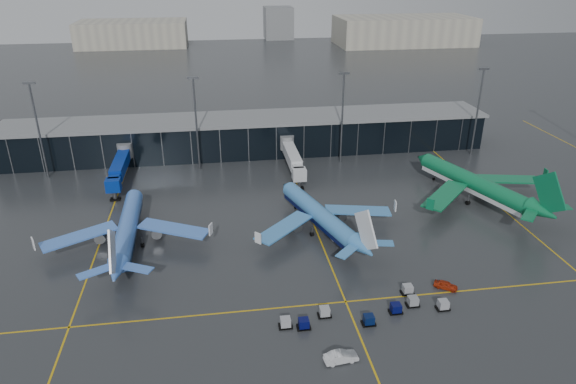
{
  "coord_description": "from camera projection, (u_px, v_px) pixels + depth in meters",
  "views": [
    {
      "loc": [
        -10.27,
        -84.36,
        53.14
      ],
      "look_at": [
        5.0,
        18.0,
        6.0
      ],
      "focal_mm": 32.0,
      "sensor_mm": 36.0,
      "label": 1
    }
  ],
  "objects": [
    {
      "name": "ground",
      "position": [
        276.0,
        260.0,
        99.33
      ],
      "size": [
        600.0,
        600.0,
        0.0
      ],
      "primitive_type": "plane",
      "color": "#282B2D",
      "rests_on": "ground"
    },
    {
      "name": "distant_hangars",
      "position": [
        299.0,
        31.0,
        345.49
      ],
      "size": [
        260.0,
        71.0,
        22.0
      ],
      "color": "#B2AD99",
      "rests_on": "ground"
    },
    {
      "name": "airliner_klm_near",
      "position": [
        319.0,
        205.0,
        108.03
      ],
      "size": [
        43.67,
        46.74,
        11.81
      ],
      "primitive_type": null,
      "rotation": [
        0.0,
        0.0,
        0.3
      ],
      "color": "#3E86CE",
      "rests_on": "ground"
    },
    {
      "name": "jet_bridges",
      "position": [
        120.0,
        167.0,
        131.44
      ],
      "size": [
        94.0,
        27.5,
        7.2
      ],
      "color": "#595B60",
      "rests_on": "ground"
    },
    {
      "name": "baggage_carts",
      "position": [
        369.0,
        310.0,
        83.81
      ],
      "size": [
        28.72,
        8.51,
        1.7
      ],
      "color": "black",
      "rests_on": "ground"
    },
    {
      "name": "airliner_aer_lingus",
      "position": [
        474.0,
        173.0,
        121.86
      ],
      "size": [
        50.7,
        54.01,
        13.47
      ],
      "primitive_type": null,
      "rotation": [
        0.0,
        0.0,
        0.33
      ],
      "color": "#0C6C3F",
      "rests_on": "ground"
    },
    {
      "name": "service_van_red",
      "position": [
        446.0,
        285.0,
        90.41
      ],
      "size": [
        4.32,
        3.72,
        1.4
      ],
      "primitive_type": "imported",
      "rotation": [
        0.0,
        0.0,
        0.96
      ],
      "color": "#AF290D",
      "rests_on": "ground"
    },
    {
      "name": "airliner_arkefly",
      "position": [
        126.0,
        217.0,
        102.53
      ],
      "size": [
        35.46,
        40.15,
        12.09
      ],
      "primitive_type": null,
      "rotation": [
        0.0,
        0.0,
        0.02
      ],
      "color": "#447BE0",
      "rests_on": "ground"
    },
    {
      "name": "taxi_lines",
      "position": [
        316.0,
        230.0,
        110.22
      ],
      "size": [
        220.0,
        120.0,
        0.02
      ],
      "color": "gold",
      "rests_on": "ground"
    },
    {
      "name": "service_van_white",
      "position": [
        341.0,
        357.0,
        73.94
      ],
      "size": [
        5.17,
        2.3,
        1.65
      ],
      "primitive_type": "imported",
      "rotation": [
        0.0,
        0.0,
        1.68
      ],
      "color": "silver",
      "rests_on": "ground"
    },
    {
      "name": "flood_masts",
      "position": [
        271.0,
        118.0,
        139.28
      ],
      "size": [
        203.0,
        0.5,
        25.5
      ],
      "color": "#595B60",
      "rests_on": "ground"
    },
    {
      "name": "mobile_airstair",
      "position": [
        335.0,
        234.0,
        106.91
      ],
      "size": [
        2.52,
        3.41,
        3.45
      ],
      "rotation": [
        0.0,
        0.0,
        0.11
      ],
      "color": "silver",
      "rests_on": "ground"
    },
    {
      "name": "terminal_pier",
      "position": [
        250.0,
        134.0,
        152.89
      ],
      "size": [
        142.0,
        17.0,
        10.7
      ],
      "color": "black",
      "rests_on": "ground"
    }
  ]
}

